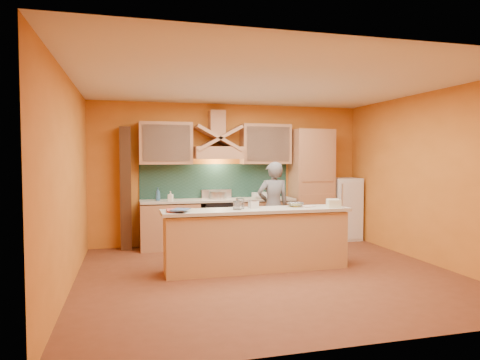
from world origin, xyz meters
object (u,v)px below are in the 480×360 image
object	(u,v)px
stove	(219,223)
mixing_bowl	(295,205)
fridge	(344,209)
kitchen_scale	(253,204)
person	(273,207)

from	to	relation	value
stove	mixing_bowl	distance (m)	2.06
fridge	kitchen_scale	world-z (taller)	fridge
stove	person	bearing A→B (deg)	-40.17
fridge	person	size ratio (longest dim) A/B	0.79
fridge	person	world-z (taller)	person
fridge	person	bearing A→B (deg)	-158.15
kitchen_scale	fridge	bearing A→B (deg)	32.22
fridge	person	xyz separation A→B (m)	(-1.83, -0.73, 0.18)
person	mixing_bowl	distance (m)	1.07
stove	kitchen_scale	world-z (taller)	kitchen_scale
kitchen_scale	mixing_bowl	xyz separation A→B (m)	(0.70, 0.01, -0.02)
person	kitchen_scale	bearing A→B (deg)	58.07
stove	fridge	bearing A→B (deg)	0.00
kitchen_scale	mixing_bowl	bearing A→B (deg)	-2.48
person	kitchen_scale	size ratio (longest dim) A/B	12.51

